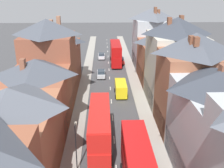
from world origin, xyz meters
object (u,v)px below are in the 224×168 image
object	(u,v)px
delivery_van	(121,88)
street_lamp	(76,144)
double_decker_bus_lead	(100,128)
car_near_blue	(121,60)
car_parked_right_a	(101,74)
car_near_silver	(102,56)
car_mid_black	(143,154)
double_decker_bus_mid_street	(116,53)

from	to	relation	value
delivery_van	street_lamp	xyz separation A→B (m)	(-6.05, -20.43, 1.90)
double_decker_bus_lead	car_near_blue	bearing A→B (deg)	82.42
double_decker_bus_lead	car_parked_right_a	world-z (taller)	double_decker_bus_lead
car_near_silver	delivery_van	size ratio (longest dim) A/B	0.75
car_mid_black	car_near_blue	bearing A→B (deg)	90.00
double_decker_bus_mid_street	car_near_silver	world-z (taller)	double_decker_bus_mid_street
street_lamp	delivery_van	bearing A→B (deg)	73.50
double_decker_bus_lead	car_mid_black	bearing A→B (deg)	-25.85
double_decker_bus_lead	car_parked_right_a	xyz separation A→B (m)	(0.01, 26.59, -2.02)
double_decker_bus_mid_street	car_near_blue	xyz separation A→B (m)	(1.31, 0.16, -2.01)
car_mid_black	delivery_van	bearing A→B (deg)	93.93
car_near_blue	double_decker_bus_lead	bearing A→B (deg)	-97.58
double_decker_bus_lead	delivery_van	size ratio (longest dim) A/B	2.08
delivery_van	car_parked_right_a	bearing A→B (deg)	109.71
car_near_blue	car_near_silver	distance (m)	6.83
double_decker_bus_mid_street	street_lamp	xyz separation A→B (m)	(-6.04, -40.59, 0.43)
double_decker_bus_mid_street	car_parked_right_a	world-z (taller)	double_decker_bus_mid_street
car_near_blue	delivery_van	size ratio (longest dim) A/B	0.74
car_mid_black	delivery_van	distance (m)	18.98
double_decker_bus_mid_street	street_lamp	size ratio (longest dim) A/B	1.96
car_mid_black	double_decker_bus_mid_street	bearing A→B (deg)	91.92
street_lamp	double_decker_bus_lead	bearing A→B (deg)	57.82
car_mid_black	delivery_van	xyz separation A→B (m)	(-1.30, 18.92, 0.52)
double_decker_bus_mid_street	car_mid_black	distance (m)	39.16
delivery_van	double_decker_bus_lead	bearing A→B (deg)	-102.30
street_lamp	car_near_blue	bearing A→B (deg)	79.78
car_parked_right_a	street_lamp	size ratio (longest dim) A/B	0.81
double_decker_bus_mid_street	car_near_blue	bearing A→B (deg)	7.16
car_near_silver	double_decker_bus_mid_street	bearing A→B (deg)	-53.86
car_near_blue	car_mid_black	size ratio (longest dim) A/B	1.01
double_decker_bus_mid_street	car_near_silver	distance (m)	6.41
car_near_blue	street_lamp	bearing A→B (deg)	-100.22
double_decker_bus_lead	car_mid_black	world-z (taller)	double_decker_bus_lead
double_decker_bus_mid_street	delivery_van	xyz separation A→B (m)	(0.01, -20.16, -1.48)
car_near_blue	car_mid_black	xyz separation A→B (m)	(0.00, -39.25, 0.02)
car_near_blue	double_decker_bus_mid_street	bearing A→B (deg)	-172.84
double_decker_bus_mid_street	street_lamp	distance (m)	41.04
delivery_van	car_mid_black	bearing A→B (deg)	-86.07
car_mid_black	street_lamp	bearing A→B (deg)	-168.46
car_near_silver	car_mid_black	bearing A→B (deg)	-83.65
car_parked_right_a	street_lamp	distance (m)	30.67
delivery_van	street_lamp	bearing A→B (deg)	-106.50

